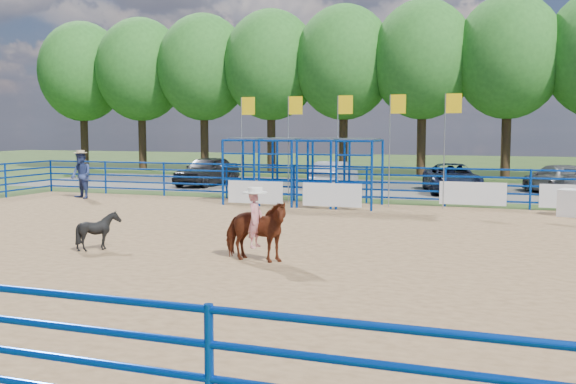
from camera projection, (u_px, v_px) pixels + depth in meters
The scene contains 13 objects.
ground at pixel (280, 249), 15.72m from camera, with size 120.00×120.00×0.00m, color #385020.
arena_dirt at pixel (280, 248), 15.72m from camera, with size 30.00×20.00×0.02m, color #A57E52.
gravel_strip at pixel (396, 188), 31.71m from camera, with size 40.00×10.00×0.01m, color #66635A.
horse_and_rider at pixel (255, 226), 14.01m from camera, with size 1.67×0.85×2.25m.
calf at pixel (99, 231), 15.38m from camera, with size 0.75×0.85×0.94m, color black.
spectator_cowboy at pixel (81, 175), 26.85m from camera, with size 1.17×1.06×2.01m.
car_a at pixel (207, 171), 33.38m from camera, with size 1.80×4.47×1.52m, color black.
car_b at pixel (334, 175), 31.84m from camera, with size 1.42×4.06×1.34m, color gray.
car_c at pixel (452, 178), 29.44m from camera, with size 2.23×4.83×1.34m, color #131A31.
car_d at pixel (558, 179), 28.82m from camera, with size 1.88×4.62×1.34m, color #57585A.
perimeter_fence at pixel (280, 218), 15.65m from camera, with size 30.10×20.10×1.50m.
chute_assembly at pixel (312, 173), 24.53m from camera, with size 19.32×2.41×4.20m.
treeline at pixel (423, 54), 39.44m from camera, with size 56.40×6.40×11.24m.
Camera 1 is at (5.28, -14.59, 2.91)m, focal length 40.00 mm.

